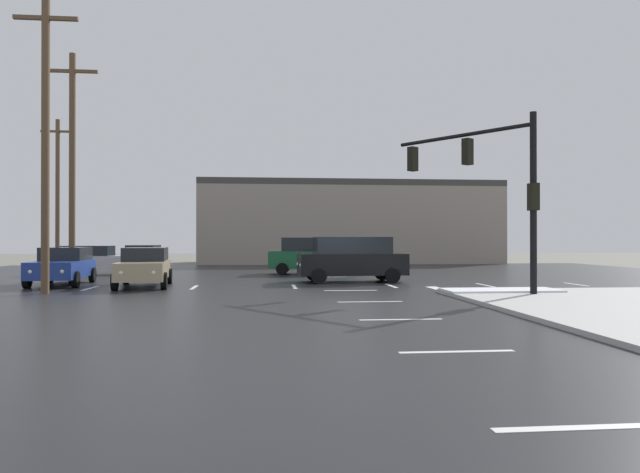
{
  "coord_description": "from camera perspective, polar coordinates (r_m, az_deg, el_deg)",
  "views": [
    {
      "loc": [
        -3.27,
        -23.58,
        1.91
      ],
      "look_at": [
        0.0,
        9.74,
        2.12
      ],
      "focal_mm": 32.72,
      "sensor_mm": 36.0,
      "label": 1
    }
  ],
  "objects": [
    {
      "name": "ground_plane",
      "position": [
        23.88,
        2.28,
        -4.94
      ],
      "size": [
        120.0,
        120.0,
        0.0
      ],
      "primitive_type": "plane",
      "color": "slate"
    },
    {
      "name": "road_asphalt",
      "position": [
        23.88,
        2.28,
        -4.92
      ],
      "size": [
        44.0,
        44.0,
        0.02
      ],
      "primitive_type": "cube",
      "color": "#232326",
      "rests_on": "ground_plane"
    },
    {
      "name": "snow_strip_curbside",
      "position": [
        21.33,
        17.29,
        -5.02
      ],
      "size": [
        4.0,
        1.6,
        0.06
      ],
      "primitive_type": "cube",
      "color": "white",
      "rests_on": "sidewalk_corner"
    },
    {
      "name": "lane_markings",
      "position": [
        22.73,
        5.78,
        -5.12
      ],
      "size": [
        36.15,
        36.15,
        0.01
      ],
      "color": "silver",
      "rests_on": "road_asphalt"
    },
    {
      "name": "traffic_signal_mast",
      "position": [
        21.38,
        16.38,
        5.75
      ],
      "size": [
        3.5,
        4.84,
        6.01
      ],
      "rotation": [
        0.0,
        0.0,
        2.19
      ],
      "color": "black",
      "rests_on": "sidewalk_corner"
    },
    {
      "name": "strip_building_background",
      "position": [
        49.08,
        2.78,
        1.32
      ],
      "size": [
        24.33,
        8.0,
        6.69
      ],
      "color": "gray",
      "rests_on": "ground_plane"
    },
    {
      "name": "sedan_silver",
      "position": [
        34.36,
        -20.93,
        -2.09
      ],
      "size": [
        4.55,
        2.06,
        1.58
      ],
      "rotation": [
        0.0,
        0.0,
        -0.01
      ],
      "color": "#B7BABF",
      "rests_on": "road_asphalt"
    },
    {
      "name": "sedan_tan",
      "position": [
        24.84,
        -16.8,
        -2.78
      ],
      "size": [
        2.35,
        4.66,
        1.58
      ],
      "rotation": [
        0.0,
        0.0,
        -1.48
      ],
      "color": "tan",
      "rests_on": "road_asphalt"
    },
    {
      "name": "suv_green",
      "position": [
        32.45,
        -0.74,
        -1.8
      ],
      "size": [
        4.97,
        2.52,
        2.03
      ],
      "rotation": [
        0.0,
        0.0,
        -0.09
      ],
      "color": "#195933",
      "rests_on": "road_asphalt"
    },
    {
      "name": "sedan_blue",
      "position": [
        26.93,
        -23.83,
        -2.57
      ],
      "size": [
        2.27,
        4.63,
        1.58
      ],
      "rotation": [
        0.0,
        0.0,
        -1.5
      ],
      "color": "navy",
      "rests_on": "road_asphalt"
    },
    {
      "name": "sedan_navy",
      "position": [
        38.11,
        -16.71,
        -1.93
      ],
      "size": [
        2.09,
        4.57,
        1.58
      ],
      "rotation": [
        0.0,
        0.0,
        1.55
      ],
      "color": "#141E47",
      "rests_on": "road_asphalt"
    },
    {
      "name": "suv_black",
      "position": [
        26.31,
        3.12,
        -2.14
      ],
      "size": [
        4.9,
        2.33,
        2.03
      ],
      "rotation": [
        0.0,
        0.0,
        3.18
      ],
      "color": "black",
      "rests_on": "road_asphalt"
    },
    {
      "name": "utility_pole_mid",
      "position": [
        22.94,
        -25.27,
        8.67
      ],
      "size": [
        2.2,
        0.28,
        10.55
      ],
      "color": "brown",
      "rests_on": "ground_plane"
    },
    {
      "name": "utility_pole_far",
      "position": [
        28.6,
        -23.08,
        6.63
      ],
      "size": [
        2.2,
        0.28,
        10.31
      ],
      "color": "brown",
      "rests_on": "ground_plane"
    },
    {
      "name": "utility_pole_distant",
      "position": [
        42.64,
        -24.28,
        4.1
      ],
      "size": [
        2.2,
        0.28,
        9.96
      ],
      "color": "brown",
      "rests_on": "ground_plane"
    }
  ]
}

